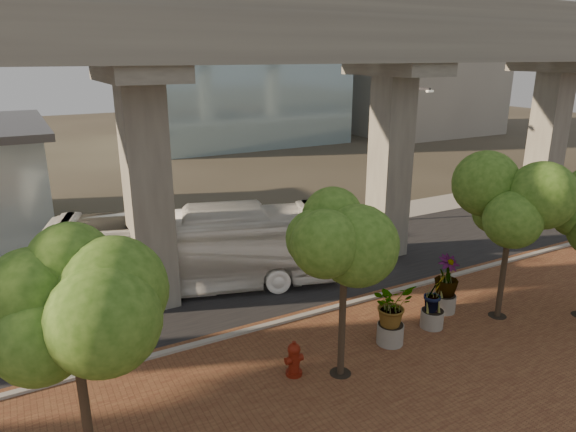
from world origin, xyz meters
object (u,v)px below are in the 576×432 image
parked_car (537,196)px  transit_bus (197,250)px  fire_hydrant (294,359)px  planter_front (392,307)px

parked_car → transit_bus: bearing=105.3°
parked_car → fire_hydrant: 25.82m
transit_bus → fire_hydrant: bearing=-159.0°
transit_bus → planter_front: bearing=-132.9°
parked_car → fire_hydrant: parked_car is taller
parked_car → fire_hydrant: (-24.13, -9.17, -0.09)m
transit_bus → fire_hydrant: 7.91m
transit_bus → parked_car: (24.62, 1.35, -1.05)m
transit_bus → parked_car: size_ratio=2.88×
transit_bus → parked_car: 24.67m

